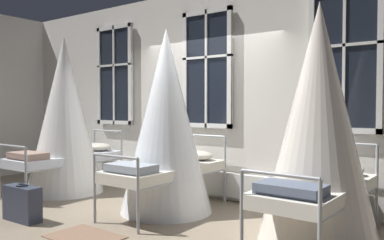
{
  "coord_description": "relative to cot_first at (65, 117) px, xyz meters",
  "views": [
    {
      "loc": [
        3.5,
        -4.04,
        1.44
      ],
      "look_at": [
        0.49,
        0.09,
        1.26
      ],
      "focal_mm": 37.26,
      "sensor_mm": 36.0,
      "label": 1
    }
  ],
  "objects": [
    {
      "name": "ground",
      "position": [
        2.12,
        -0.07,
        -1.26
      ],
      "size": [
        18.25,
        18.25,
        0.0
      ],
      "primitive_type": "plane",
      "color": "gray"
    },
    {
      "name": "back_wall_with_windows",
      "position": [
        2.12,
        1.19,
        0.4
      ],
      "size": [
        9.0,
        0.1,
        3.31
      ],
      "primitive_type": "cube",
      "color": "silver",
      "rests_on": "ground"
    },
    {
      "name": "window_bank",
      "position": [
        2.12,
        1.07,
        -0.13
      ],
      "size": [
        5.09,
        0.1,
        2.88
      ],
      "color": "black",
      "rests_on": "ground"
    },
    {
      "name": "cot_first",
      "position": [
        0.0,
        0.0,
        0.0
      ],
      "size": [
        1.25,
        1.91,
        2.6
      ],
      "rotation": [
        0.0,
        0.0,
        1.57
      ],
      "color": "#9EA3A8",
      "rests_on": "ground"
    },
    {
      "name": "cot_second",
      "position": [
        2.15,
        0.05,
        -0.05
      ],
      "size": [
        1.25,
        1.91,
        2.49
      ],
      "rotation": [
        0.0,
        0.0,
        1.57
      ],
      "color": "#9EA3A8",
      "rests_on": "ground"
    },
    {
      "name": "cot_third",
      "position": [
        4.24,
        0.03,
        -0.03
      ],
      "size": [
        1.25,
        1.93,
        2.53
      ],
      "rotation": [
        0.0,
        0.0,
        1.54
      ],
      "color": "#9EA3A8",
      "rests_on": "ground"
    },
    {
      "name": "rug_second",
      "position": [
        2.12,
        -1.31,
        -1.25
      ],
      "size": [
        0.81,
        0.57,
        0.01
      ],
      "primitive_type": "cube",
      "rotation": [
        0.0,
        0.0,
        -0.02
      ],
      "color": "brown",
      "rests_on": "ground"
    },
    {
      "name": "suitcase_dark",
      "position": [
        0.99,
        -1.37,
        -1.03
      ],
      "size": [
        0.56,
        0.23,
        0.47
      ],
      "rotation": [
        0.0,
        0.0,
        0.03
      ],
      "color": "#2D3342",
      "rests_on": "ground"
    }
  ]
}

